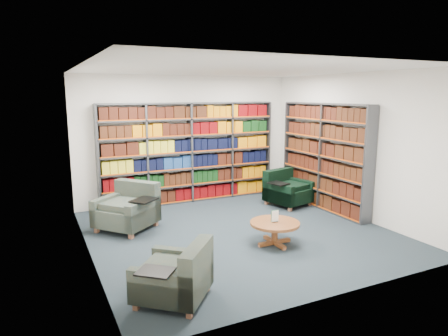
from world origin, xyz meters
name	(u,v)px	position (x,y,z in m)	size (l,w,h in m)	color
room_shell	(239,154)	(0.00, 0.00, 1.40)	(5.02, 5.02, 2.82)	#19242B
bookshelf_back	(190,153)	(0.00, 2.34, 1.10)	(4.00, 0.28, 2.20)	#47494F
bookshelf_right	(324,157)	(2.34, 0.60, 1.10)	(0.28, 2.50, 2.20)	#47494F
chair_teal_left	(129,210)	(-1.67, 1.08, 0.33)	(1.27, 1.27, 0.82)	#0D2B37
chair_green_right	(286,191)	(1.78, 1.15, 0.30)	(1.07, 1.00, 0.75)	black
chair_teal_front	(179,278)	(-1.74, -1.79, 0.29)	(1.10, 1.10, 0.71)	#0D2B37
coffee_table	(275,227)	(0.25, -0.77, 0.30)	(0.80, 0.80, 0.56)	brown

